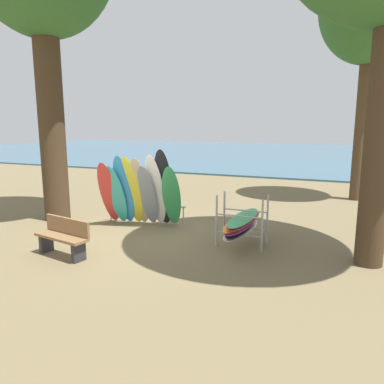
# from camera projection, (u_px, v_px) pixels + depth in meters

# --- Properties ---
(ground_plane) EXTENTS (80.00, 80.00, 0.00)m
(ground_plane) POSITION_uv_depth(u_px,v_px,m) (144.00, 233.00, 9.88)
(ground_plane) COLOR brown
(lake_water) EXTENTS (80.00, 36.00, 0.10)m
(lake_water) POSITION_uv_depth(u_px,v_px,m) (293.00, 153.00, 36.59)
(lake_water) COLOR #38607A
(lake_water) RESTS_ON ground
(tree_mid_behind) EXTENTS (3.61, 3.61, 9.21)m
(tree_mid_behind) POSITION_uv_depth(u_px,v_px,m) (371.00, 7.00, 13.04)
(tree_mid_behind) COLOR #4C3823
(tree_mid_behind) RESTS_ON ground
(leaning_board_pile) EXTENTS (2.54, 1.44, 2.27)m
(leaning_board_pile) POSITION_uv_depth(u_px,v_px,m) (140.00, 192.00, 10.43)
(leaning_board_pile) COLOR red
(leaning_board_pile) RESTS_ON ground
(board_storage_rack) EXTENTS (1.15, 2.13, 1.25)m
(board_storage_rack) POSITION_uv_depth(u_px,v_px,m) (242.00, 223.00, 8.84)
(board_storage_rack) COLOR #9EA0A5
(board_storage_rack) RESTS_ON ground
(park_bench) EXTENTS (1.45, 0.66, 0.85)m
(park_bench) POSITION_uv_depth(u_px,v_px,m) (63.00, 236.00, 8.13)
(park_bench) COLOR #2D2D33
(park_bench) RESTS_ON ground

